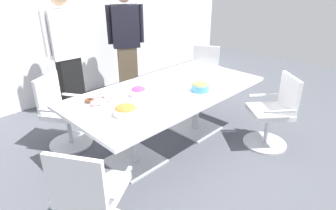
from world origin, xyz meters
name	(u,v)px	position (x,y,z in m)	size (l,w,h in m)	color
ground_plane	(168,144)	(0.00, 0.00, -0.01)	(10.00, 10.00, 0.01)	#4C4F56
back_wall	(63,15)	(0.00, 2.40, 1.40)	(8.00, 0.10, 2.80)	white
conference_table	(168,99)	(0.00, 0.00, 0.63)	(2.40, 1.20, 0.75)	silver
office_chair_0	(203,77)	(1.45, 0.58, 0.41)	(0.72, 0.72, 0.91)	silver
office_chair_1	(63,115)	(-0.90, 0.94, 0.41)	(0.74, 0.74, 0.91)	silver
office_chair_2	(91,200)	(-1.45, -0.58, 0.41)	(0.74, 0.74, 0.91)	silver
office_chair_3	(273,115)	(0.91, -0.93, 0.41)	(0.76, 0.76, 0.91)	silver
person_standing_0	(67,52)	(-0.35, 1.72, 0.97)	(0.61, 0.25, 1.84)	black
person_standing_1	(126,42)	(0.71, 1.68, 0.96)	(0.56, 0.42, 1.82)	brown
snack_bowl_pretzels	(126,110)	(-0.76, -0.17, 0.80)	(0.23, 0.23, 0.10)	white
snack_bowl_cookies	(200,86)	(0.24, -0.29, 0.81)	(0.21, 0.21, 0.12)	#4C9EC6
snack_bowl_candy_mix	(138,91)	(-0.37, 0.11, 0.80)	(0.18, 0.18, 0.11)	white
donut_platter	(100,100)	(-0.76, 0.28, 0.77)	(0.32, 0.32, 0.04)	white
plate_stack	(226,82)	(0.67, -0.36, 0.76)	(0.22, 0.22, 0.03)	white
napkin_pile	(201,74)	(0.68, 0.04, 0.78)	(0.20, 0.20, 0.06)	white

